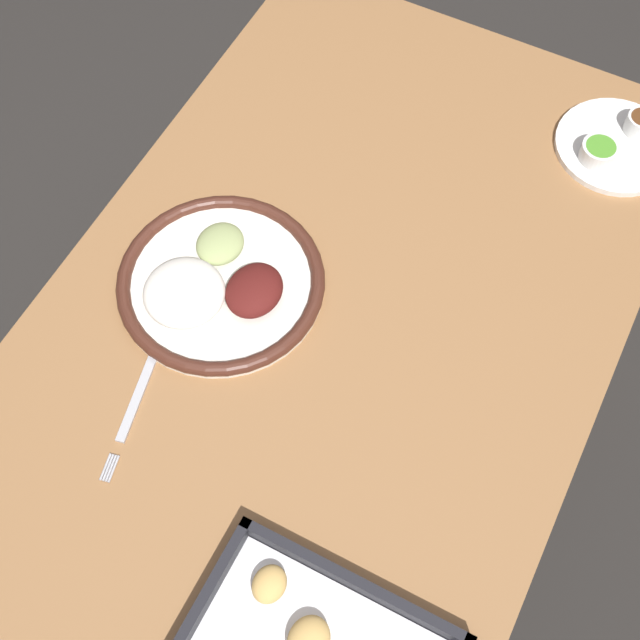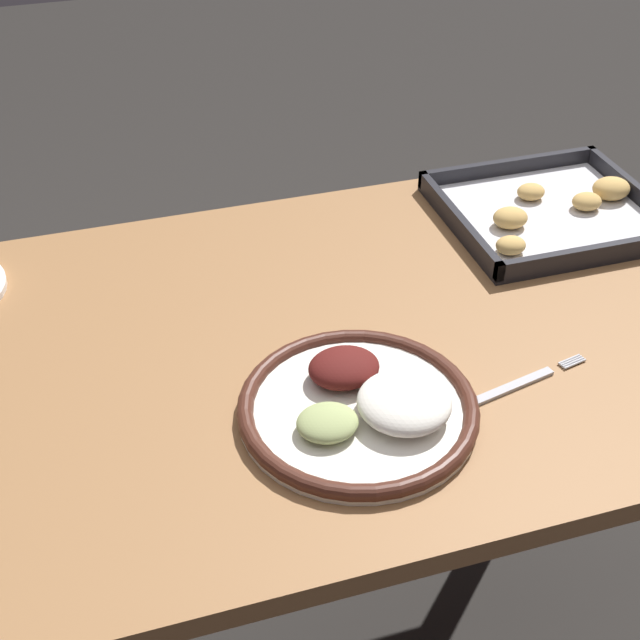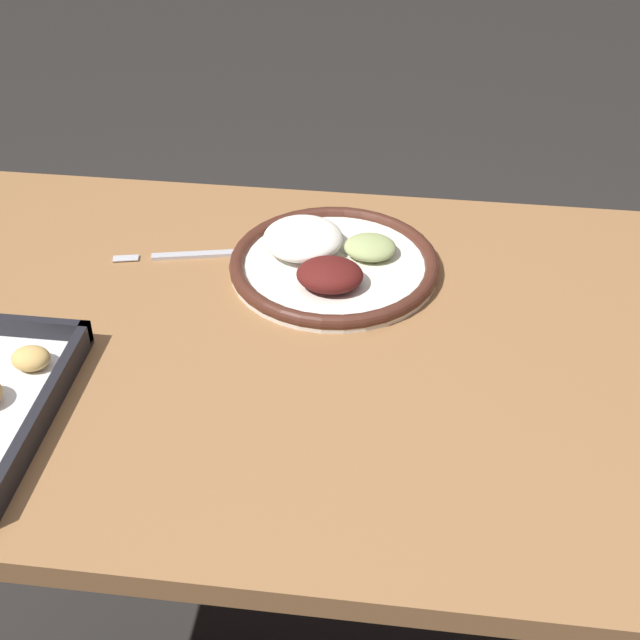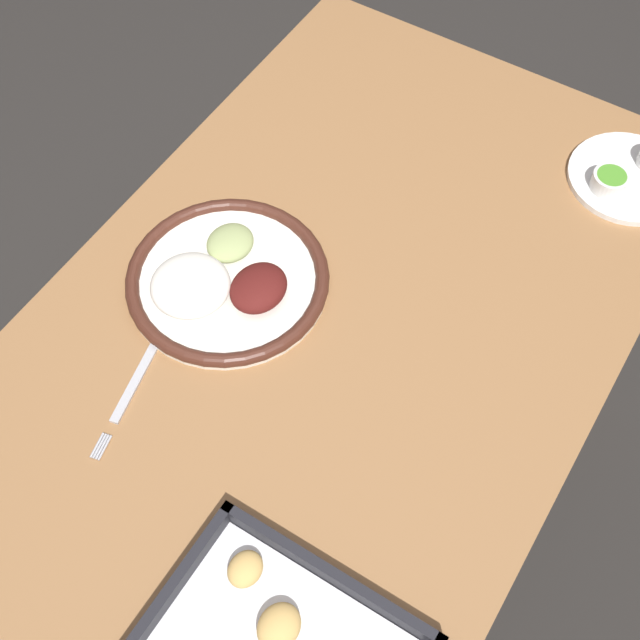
% 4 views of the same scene
% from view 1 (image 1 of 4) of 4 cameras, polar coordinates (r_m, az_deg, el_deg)
% --- Properties ---
extents(ground_plane, '(8.00, 8.00, 0.00)m').
position_cam_1_polar(ground_plane, '(1.89, 0.00, -11.56)').
color(ground_plane, '#282623').
extents(dining_table, '(1.24, 0.74, 0.76)m').
position_cam_1_polar(dining_table, '(1.29, 0.00, -3.18)').
color(dining_table, olive).
rests_on(dining_table, ground_plane).
extents(dinner_plate, '(0.28, 0.28, 0.05)m').
position_cam_1_polar(dinner_plate, '(1.21, -6.54, 2.36)').
color(dinner_plate, white).
rests_on(dinner_plate, dining_table).
extents(fork, '(0.21, 0.06, 0.00)m').
position_cam_1_polar(fork, '(1.17, -11.57, -4.75)').
color(fork, '#B2B2B7').
rests_on(fork, dining_table).
extents(saucer_plate, '(0.18, 0.18, 0.04)m').
position_cam_1_polar(saucer_plate, '(1.42, 18.43, 10.64)').
color(saucer_plate, white).
rests_on(saucer_plate, dining_table).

